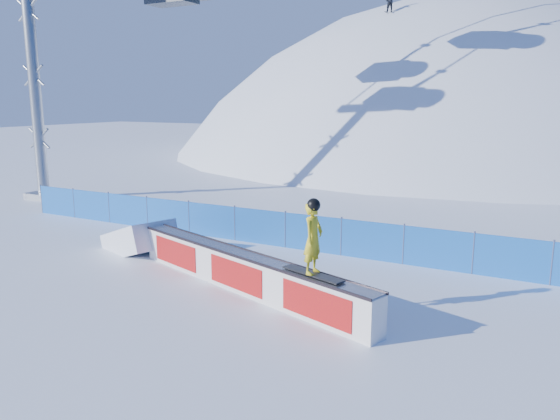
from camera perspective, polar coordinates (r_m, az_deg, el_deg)
The scene contains 7 objects.
ground at distance 15.27m, azimuth -10.77°, elevation -7.35°, with size 160.00×160.00×0.00m, color white.
snow_hill at distance 58.60m, azimuth 17.30°, elevation -12.02°, with size 64.00×64.00×64.00m.
safety_fence at distance 18.66m, azimuth -2.15°, elevation -1.76°, with size 22.05×0.05×1.30m.
rail_box at distance 14.17m, azimuth -3.80°, elevation -6.50°, with size 8.31×3.26×1.03m.
snow_ramp at distance 18.58m, azimuth -14.40°, elevation -4.09°, with size 2.35×1.57×0.88m, color white, non-canonical shape.
snowboarder at distance 12.09m, azimuth 3.49°, elevation -2.89°, with size 1.67×0.81×1.74m.
distant_skiers at distance 42.52m, azimuth 22.11°, elevation 19.47°, with size 19.27×5.99×7.10m.
Camera 1 is at (9.21, -11.16, 4.88)m, focal length 35.00 mm.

